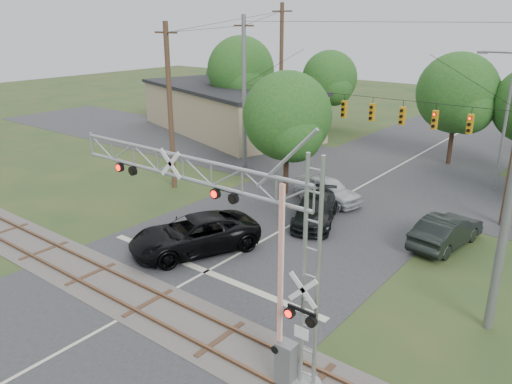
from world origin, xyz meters
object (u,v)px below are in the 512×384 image
Objects in this scene: pickup_black at (194,234)px; car_dark at (315,210)px; traffic_signal_span at (370,110)px; sedan_silver at (327,190)px; streetlight at (504,114)px; crossing_gantry at (226,229)px; commercial_building at (228,108)px.

pickup_black is 1.22× the size of car_dark.
pickup_black is at bearing -102.25° from traffic_signal_span.
streetlight is at bearing -27.20° from sedan_silver.
crossing_gantry is 2.03× the size of car_dark.
crossing_gantry is 9.33m from pickup_black.
streetlight reaches higher than crossing_gantry.
commercial_building is at bearing 130.94° from crossing_gantry.
commercial_building is (-20.30, 15.76, 1.61)m from car_dark.
crossing_gantry is 25.00m from streetlight.
crossing_gantry reaches higher than commercial_building.
streetlight is (26.79, -3.02, 2.84)m from commercial_building.
crossing_gantry is 13.34m from car_dark.
commercial_building is at bearing 173.58° from streetlight.
car_dark is 0.57× the size of streetlight.
pickup_black is (-2.87, -13.20, -4.80)m from traffic_signal_span.
commercial_building is at bearing 154.90° from traffic_signal_span.
streetlight is (6.49, 6.49, -0.49)m from traffic_signal_span.
pickup_black reaches higher than car_dark.
traffic_signal_span is at bearing -134.99° from streetlight.
crossing_gantry is at bearing -78.07° from traffic_signal_span.
car_dark is 25.75m from commercial_building.
crossing_gantry is at bearing -95.03° from car_dark.
crossing_gantry reaches higher than sedan_silver.
car_dark is 0.24× the size of commercial_building.
pickup_black is (-6.75, 5.17, -3.86)m from crossing_gantry.
traffic_signal_span reaches higher than crossing_gantry.
pickup_black is 10.53m from sedan_silver.
pickup_black is 28.67m from commercial_building.
car_dark is at bearing 91.98° from pickup_black.
car_dark is at bearing -90.03° from traffic_signal_span.
pickup_black reaches higher than sedan_silver.
car_dark is 1.10× the size of sedan_silver.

